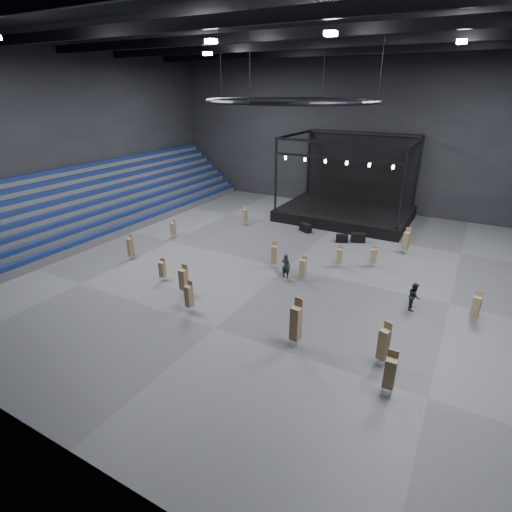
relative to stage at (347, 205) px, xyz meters
The scene contains 30 objects.
floor 16.30m from the stage, 90.00° to the right, with size 50.00×50.00×0.00m, color #4B4B4D.
ceiling 23.18m from the stage, 90.00° to the right, with size 50.00×42.00×0.20m, color black.
wall_back 8.93m from the stage, 90.00° to the left, with size 50.00×0.20×18.00m, color black.
wall_front 37.99m from the stage, 90.00° to the right, with size 50.00×0.20×18.00m, color black.
wall_left 30.75m from the stage, 147.00° to the right, with size 0.20×42.00×18.00m, color black.
bleachers_left 28.10m from the stage, 144.71° to the right, with size 7.20×40.00×6.40m.
stage is the anchor object (origin of this frame).
truss_ring 19.93m from the stage, 90.00° to the right, with size 12.30×12.30×5.15m.
roof_girders 22.62m from the stage, 90.00° to the right, with size 49.00×30.35×0.70m.
floodlights 25.28m from the stage, 90.00° to the right, with size 28.60×16.60×0.25m.
flight_case_left 7.46m from the stage, 106.92° to the right, with size 1.29×0.64×0.86m, color black.
flight_case_mid 8.53m from the stage, 75.52° to the right, with size 1.14×0.57×0.76m, color black.
flight_case_right 8.23m from the stage, 64.76° to the right, with size 1.34×0.67×0.90m, color black.
chair_stack_0 11.48m from the stage, 45.77° to the right, with size 0.57×0.57×2.42m.
chair_stack_1 12.08m from the stage, 137.06° to the right, with size 0.46×0.46×2.08m.
chair_stack_2 24.55m from the stage, 100.46° to the right, with size 0.52×0.52×2.33m.
chair_stack_3 25.94m from the stage, 95.92° to the right, with size 0.51×0.51×2.21m.
chair_stack_4 29.36m from the stage, 68.72° to the right, with size 0.54×0.54×2.41m.
chair_stack_5 16.76m from the stage, 93.23° to the right, with size 0.53×0.53×2.28m.
chair_stack_6 24.29m from the stage, 107.70° to the right, with size 0.46×0.46×1.83m.
chair_stack_7 19.99m from the stage, 130.23° to the right, with size 0.58×0.58×1.88m.
chair_stack_8 22.77m from the stage, 52.04° to the right, with size 0.53×0.53×2.10m.
chair_stack_9 27.10m from the stage, 68.65° to the right, with size 0.61×0.61×2.60m.
chair_stack_10 26.42m from the stage, 78.90° to the right, with size 0.59×0.59×3.04m.
chair_stack_11 13.98m from the stage, 63.66° to the right, with size 0.46×0.46×1.85m.
chair_stack_12 17.90m from the stage, 83.33° to the right, with size 0.45×0.45×2.03m.
chair_stack_13 14.47m from the stage, 75.00° to the right, with size 0.53×0.53×1.88m.
chair_stack_14 24.72m from the stage, 120.61° to the right, with size 0.48×0.48×2.30m.
man_center 18.04m from the stage, 87.64° to the right, with size 0.73×0.48×2.00m, color black.
crew_member 20.94m from the stage, 60.44° to the right, with size 0.93×0.73×1.92m, color black.
Camera 1 is at (12.59, -27.74, 13.82)m, focal length 28.00 mm.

